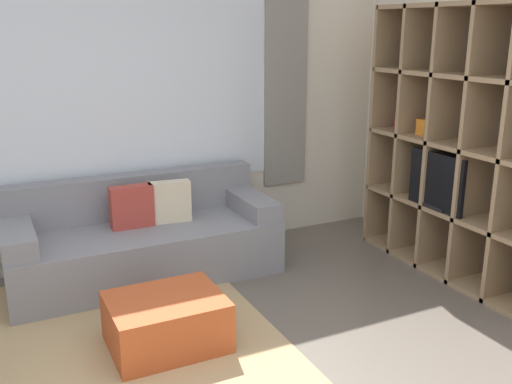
{
  "coord_description": "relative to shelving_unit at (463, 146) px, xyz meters",
  "views": [
    {
      "loc": [
        -1.05,
        -1.94,
        1.97
      ],
      "look_at": [
        0.65,
        1.56,
        0.85
      ],
      "focal_mm": 40.0,
      "sensor_mm": 36.0,
      "label": 1
    }
  ],
  "objects": [
    {
      "name": "wall_right",
      "position": [
        0.21,
        0.08,
        0.28
      ],
      "size": [
        0.07,
        4.03,
        2.7
      ],
      "primitive_type": "cube",
      "color": "beige",
      "rests_on": "ground_plane"
    },
    {
      "name": "wall_back",
      "position": [
        -2.38,
        1.53,
        0.29
      ],
      "size": [
        6.3,
        0.11,
        2.7
      ],
      "color": "beige",
      "rests_on": "ground_plane"
    },
    {
      "name": "area_rug",
      "position": [
        -3.19,
        0.11,
        -1.06
      ],
      "size": [
        2.8,
        2.36,
        0.01
      ],
      "primitive_type": "cube",
      "color": "tan",
      "rests_on": "ground_plane"
    },
    {
      "name": "couch_main",
      "position": [
        -2.34,
        1.06,
        -0.77
      ],
      "size": [
        2.13,
        0.85,
        0.79
      ],
      "color": "gray",
      "rests_on": "ground_plane"
    },
    {
      "name": "ottoman",
      "position": [
        -2.52,
        -0.1,
        -0.9
      ],
      "size": [
        0.71,
        0.57,
        0.34
      ],
      "color": "#B74C23",
      "rests_on": "ground_plane"
    },
    {
      "name": "shelving_unit",
      "position": [
        0.0,
        0.0,
        0.0
      ],
      "size": [
        0.41,
        1.85,
        2.16
      ],
      "color": "#515660",
      "rests_on": "ground_plane"
    }
  ]
}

